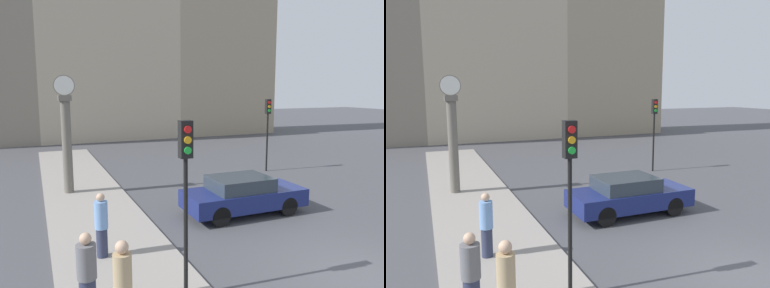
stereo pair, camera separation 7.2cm
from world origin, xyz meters
TOP-DOWN VIEW (x-y plane):
  - ground_plane at (0.00, 0.00)m, footprint 120.00×120.00m
  - sidewalk_corner at (-5.20, 9.53)m, footprint 3.14×23.06m
  - building_row at (-0.71, 27.20)m, footprint 29.57×5.00m
  - sedan_car at (-0.36, 5.13)m, footprint 4.26×1.78m
  - traffic_light_near at (-4.19, 1.02)m, footprint 0.26×0.24m
  - traffic_light_far at (4.35, 10.59)m, footprint 0.26×0.24m
  - street_clock at (-5.77, 10.01)m, footprint 0.82×0.50m
  - pedestrian_blue_stripe at (-5.54, 3.41)m, footprint 0.34×0.34m
  - pedestrian_grey_jacket at (-6.22, 1.02)m, footprint 0.37×0.37m

SIDE VIEW (x-z plane):
  - ground_plane at x=0.00m, z-range 0.00..0.00m
  - sidewalk_corner at x=-5.20m, z-range 0.00..0.10m
  - sedan_car at x=-0.36m, z-range 0.02..1.37m
  - pedestrian_grey_jacket at x=-6.22m, z-range 0.10..1.73m
  - pedestrian_blue_stripe at x=-5.54m, z-range 0.11..1.79m
  - street_clock at x=-5.77m, z-range -0.02..4.79m
  - traffic_light_near at x=-4.19m, z-range 0.90..4.56m
  - traffic_light_far at x=4.35m, z-range 0.82..4.64m
  - building_row at x=-0.71m, z-range -1.64..18.25m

